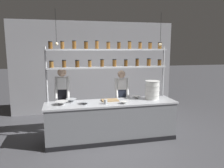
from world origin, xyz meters
TOP-DOWN VIEW (x-y plane):
  - ground_plane at (0.00, 0.00)m, footprint 40.00×40.00m
  - back_wall at (0.00, 2.48)m, footprint 5.48×0.12m
  - prep_counter at (0.00, -0.00)m, footprint 3.08×0.76m
  - spice_shelf_unit at (-0.00, 0.33)m, footprint 2.96×0.28m
  - chef_left at (-1.11, 0.60)m, footprint 0.39×0.31m
  - chef_center at (0.40, 0.58)m, footprint 0.37×0.29m
  - container_stack at (1.05, 0.07)m, footprint 0.36×0.36m
  - cutting_board at (-0.01, 0.14)m, footprint 0.40×0.26m
  - prep_bowl_near_left at (0.70, 0.25)m, footprint 0.22×0.22m
  - prep_bowl_center_front at (-0.61, -0.05)m, footprint 0.23×0.23m
  - prep_bowl_center_back at (0.24, -0.21)m, footprint 0.18×0.18m
  - prep_bowl_near_right at (-0.92, 0.24)m, footprint 0.25×0.25m
  - prep_bowl_far_left at (-1.14, 0.02)m, footprint 0.29×0.29m
  - serving_cup_front at (-0.17, -0.15)m, footprint 0.08×0.08m
  - pendant_light_row at (-0.00, 0.00)m, footprint 2.46×0.07m

SIDE VIEW (x-z plane):
  - ground_plane at x=0.00m, z-range 0.00..0.00m
  - prep_counter at x=0.00m, z-range 0.00..0.92m
  - chef_center at x=0.40m, z-range 0.11..1.71m
  - cutting_board at x=-0.01m, z-range 0.92..0.94m
  - prep_bowl_center_back at x=0.24m, z-range 0.92..0.97m
  - prep_bowl_near_left at x=0.70m, z-range 0.92..0.98m
  - prep_bowl_center_front at x=-0.61m, z-range 0.92..0.98m
  - prep_bowl_near_right at x=-0.92m, z-range 0.92..0.99m
  - prep_bowl_far_left at x=-1.14m, z-range 0.92..1.00m
  - serving_cup_front at x=-0.17m, z-range 0.92..1.02m
  - chef_left at x=-1.11m, z-range 0.13..1.82m
  - container_stack at x=1.05m, z-range 0.92..1.38m
  - back_wall at x=0.00m, z-range 0.00..3.04m
  - spice_shelf_unit at x=0.00m, z-range 0.71..3.06m
  - pendant_light_row at x=0.00m, z-range 1.92..2.69m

